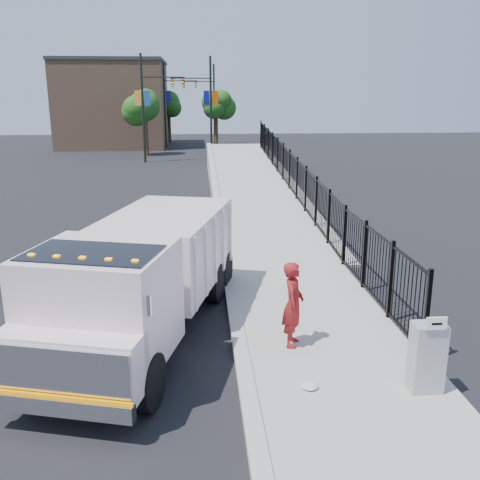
{
  "coord_description": "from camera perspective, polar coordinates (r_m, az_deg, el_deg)",
  "views": [
    {
      "loc": [
        -0.78,
        -11.23,
        5.16
      ],
      "look_at": [
        0.25,
        2.0,
        1.51
      ],
      "focal_mm": 40.0,
      "sensor_mm": 36.0,
      "label": 1
    }
  ],
  "objects": [
    {
      "name": "truck",
      "position": [
        11.56,
        -10.49,
        -3.52
      ],
      "size": [
        4.29,
        7.97,
        2.61
      ],
      "rotation": [
        0.0,
        0.0,
        -0.26
      ],
      "color": "black",
      "rests_on": "ground"
    },
    {
      "name": "tree_0",
      "position": [
        46.52,
        -10.1,
        13.68
      ],
      "size": [
        2.68,
        2.68,
        5.34
      ],
      "color": "#382314",
      "rests_on": "ground"
    },
    {
      "name": "light_pole_3",
      "position": [
        56.66,
        -3.09,
        14.57
      ],
      "size": [
        3.78,
        0.22,
        8.0
      ],
      "color": "black",
      "rests_on": "ground"
    },
    {
      "name": "debris",
      "position": [
        9.88,
        7.4,
        -15.15
      ],
      "size": [
        0.32,
        0.32,
        0.08
      ],
      "primitive_type": "ellipsoid",
      "color": "silver",
      "rests_on": "sidewalk"
    },
    {
      "name": "worker",
      "position": [
        11.01,
        5.68,
        -6.83
      ],
      "size": [
        0.58,
        0.74,
        1.79
      ],
      "primitive_type": "imported",
      "rotation": [
        0.0,
        0.0,
        1.32
      ],
      "color": "maroon",
      "rests_on": "sidewalk"
    },
    {
      "name": "iron_fence",
      "position": [
        24.01,
        6.05,
        5.09
      ],
      "size": [
        0.1,
        28.0,
        1.8
      ],
      "primitive_type": "cube",
      "color": "black",
      "rests_on": "ground"
    },
    {
      "name": "curb",
      "position": [
        10.57,
        0.35,
        -13.35
      ],
      "size": [
        0.3,
        12.0,
        0.16
      ],
      "primitive_type": "cube",
      "color": "#ADAAA3",
      "rests_on": "ground"
    },
    {
      "name": "tree_1",
      "position": [
        52.0,
        -2.58,
        14.0
      ],
      "size": [
        2.11,
        2.11,
        5.06
      ],
      "color": "#382314",
      "rests_on": "ground"
    },
    {
      "name": "utility_cabinet",
      "position": [
        10.01,
        19.31,
        -11.72
      ],
      "size": [
        0.55,
        0.4,
        1.25
      ],
      "primitive_type": "cube",
      "color": "gray",
      "rests_on": "sidewalk"
    },
    {
      "name": "sidewalk",
      "position": [
        10.89,
        10.77,
        -12.84
      ],
      "size": [
        3.55,
        12.0,
        0.12
      ],
      "primitive_type": "cube",
      "color": "#9E998E",
      "rests_on": "ground"
    },
    {
      "name": "building",
      "position": [
        55.85,
        -13.29,
        13.81
      ],
      "size": [
        10.0,
        10.0,
        8.0
      ],
      "primitive_type": "cube",
      "color": "#8C664C",
      "rests_on": "ground"
    },
    {
      "name": "light_pole_1",
      "position": [
        44.65,
        -3.53,
        14.35
      ],
      "size": [
        3.77,
        0.22,
        8.0
      ],
      "color": "black",
      "rests_on": "ground"
    },
    {
      "name": "tree_2",
      "position": [
        60.0,
        -7.62,
        14.1
      ],
      "size": [
        2.4,
        2.4,
        5.2
      ],
      "color": "#382314",
      "rests_on": "ground"
    },
    {
      "name": "ramp",
      "position": [
        27.87,
        1.63,
        4.72
      ],
      "size": [
        3.95,
        24.06,
        3.19
      ],
      "primitive_type": "cube",
      "rotation": [
        0.06,
        0.0,
        0.0
      ],
      "color": "#9E998E",
      "rests_on": "ground"
    },
    {
      "name": "arrow_sign",
      "position": [
        9.53,
        20.23,
        -8.35
      ],
      "size": [
        0.35,
        0.04,
        0.22
      ],
      "primitive_type": "cube",
      "color": "white",
      "rests_on": "utility_cabinet"
    },
    {
      "name": "light_pole_0",
      "position": [
        41.99,
        -9.91,
        14.09
      ],
      "size": [
        3.77,
        0.22,
        8.0
      ],
      "color": "black",
      "rests_on": "ground"
    },
    {
      "name": "ground",
      "position": [
        12.38,
        -0.43,
        -9.24
      ],
      "size": [
        120.0,
        120.0,
        0.0
      ],
      "primitive_type": "plane",
      "color": "black",
      "rests_on": "ground"
    },
    {
      "name": "light_pole_2",
      "position": [
        53.85,
        -7.7,
        14.42
      ],
      "size": [
        3.77,
        0.22,
        8.0
      ],
      "color": "black",
      "rests_on": "ground"
    }
  ]
}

